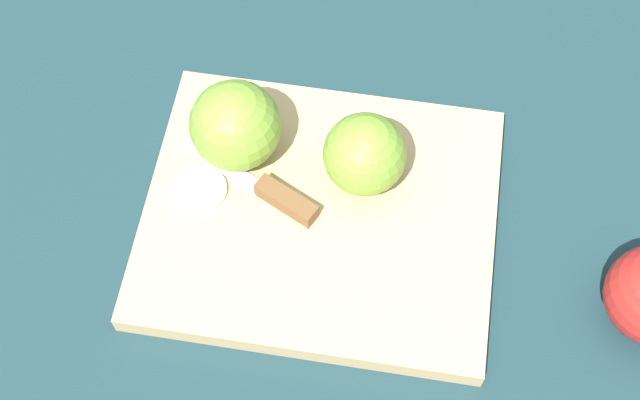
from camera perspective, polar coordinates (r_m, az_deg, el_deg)
ground_plane at (r=0.83m, az=-0.00°, el=-1.39°), size 4.00×4.00×0.00m
cutting_board at (r=0.82m, az=-0.00°, el=-1.04°), size 0.32×0.28×0.02m
apple_half_left at (r=0.79m, az=2.86°, el=2.93°), size 0.08×0.08×0.08m
apple_half_right at (r=0.81m, az=-5.44°, el=4.75°), size 0.08×0.08×0.08m
knife at (r=0.81m, az=-2.98°, el=0.30°), size 0.14×0.08×0.02m
apple_slice at (r=0.82m, az=-7.76°, el=0.39°), size 0.05×0.05×0.00m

